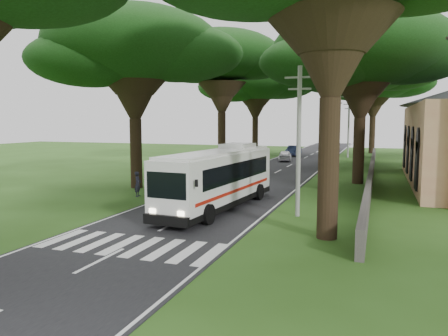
{
  "coord_description": "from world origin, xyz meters",
  "views": [
    {
      "loc": [
        9.5,
        -17.18,
        5.14
      ],
      "look_at": [
        0.46,
        8.32,
        2.2
      ],
      "focal_mm": 35.0,
      "sensor_mm": 36.0,
      "label": 1
    }
  ],
  "objects": [
    {
      "name": "ground",
      "position": [
        0.0,
        0.0,
        0.0
      ],
      "size": [
        140.0,
        140.0,
        0.0
      ],
      "primitive_type": "plane",
      "color": "#284B15",
      "rests_on": "ground"
    },
    {
      "name": "road",
      "position": [
        0.0,
        25.0,
        0.01
      ],
      "size": [
        8.0,
        120.0,
        0.04
      ],
      "primitive_type": "cube",
      "color": "black",
      "rests_on": "ground"
    },
    {
      "name": "crosswalk",
      "position": [
        0.0,
        -2.0,
        0.0
      ],
      "size": [
        8.0,
        3.0,
        0.01
      ],
      "primitive_type": "cube",
      "color": "silver",
      "rests_on": "ground"
    },
    {
      "name": "property_wall",
      "position": [
        9.0,
        24.0,
        0.6
      ],
      "size": [
        0.35,
        50.0,
        1.2
      ],
      "primitive_type": "cube",
      "color": "#383533",
      "rests_on": "ground"
    },
    {
      "name": "pole_near",
      "position": [
        5.5,
        6.0,
        4.18
      ],
      "size": [
        1.6,
        0.24,
        8.0
      ],
      "color": "gray",
      "rests_on": "ground"
    },
    {
      "name": "pole_mid",
      "position": [
        5.5,
        26.0,
        4.18
      ],
      "size": [
        1.6,
        0.24,
        8.0
      ],
      "color": "gray",
      "rests_on": "ground"
    },
    {
      "name": "pole_far",
      "position": [
        5.5,
        46.0,
        4.18
      ],
      "size": [
        1.6,
        0.24,
        8.0
      ],
      "color": "gray",
      "rests_on": "ground"
    },
    {
      "name": "tree_l_mida",
      "position": [
        -8.0,
        12.0,
        10.57
      ],
      "size": [
        13.22,
        13.22,
        13.52
      ],
      "color": "black",
      "rests_on": "ground"
    },
    {
      "name": "tree_l_midb",
      "position": [
        -7.5,
        30.0,
        12.28
      ],
      "size": [
        13.34,
        13.34,
        15.29
      ],
      "color": "black",
      "rests_on": "ground"
    },
    {
      "name": "tree_l_far",
      "position": [
        -8.5,
        48.0,
        11.25
      ],
      "size": [
        15.13,
        15.13,
        14.56
      ],
      "color": "black",
      "rests_on": "ground"
    },
    {
      "name": "tree_r_mida",
      "position": [
        8.0,
        20.0,
        10.77
      ],
      "size": [
        14.24,
        14.24,
        13.9
      ],
      "color": "black",
      "rests_on": "ground"
    },
    {
      "name": "tree_r_midb",
      "position": [
        7.5,
        38.0,
        11.52
      ],
      "size": [
        14.94,
        14.94,
        14.8
      ],
      "color": "black",
      "rests_on": "ground"
    },
    {
      "name": "tree_r_far",
      "position": [
        8.5,
        56.0,
        11.58
      ],
      "size": [
        15.33,
        15.33,
        14.93
      ],
      "color": "black",
      "rests_on": "ground"
    },
    {
      "name": "coach_bus",
      "position": [
        0.8,
        6.49,
        1.83
      ],
      "size": [
        3.43,
        11.71,
        3.4
      ],
      "rotation": [
        0.0,
        0.0,
        -0.08
      ],
      "color": "white",
      "rests_on": "ground"
    },
    {
      "name": "distant_car_a",
      "position": [
        -1.64,
        37.54,
        0.72
      ],
      "size": [
        2.34,
        4.26,
        1.37
      ],
      "primitive_type": "imported",
      "rotation": [
        0.0,
        0.0,
        3.33
      ],
      "color": "silver",
      "rests_on": "road"
    },
    {
      "name": "distant_car_b",
      "position": [
        -2.22,
        46.35,
        0.76
      ],
      "size": [
        1.71,
        4.49,
        1.46
      ],
      "primitive_type": "imported",
      "rotation": [
        0.0,
        0.0,
        -0.04
      ],
      "color": "navy",
      "rests_on": "road"
    },
    {
      "name": "distant_car_c",
      "position": [
        1.32,
        65.23,
        0.77
      ],
      "size": [
        2.51,
        5.25,
        1.48
      ],
      "primitive_type": "imported",
      "rotation": [
        0.0,
        0.0,
        3.05
      ],
      "color": "maroon",
      "rests_on": "road"
    },
    {
      "name": "pedestrian",
      "position": [
        -5.86,
        8.55,
        0.85
      ],
      "size": [
        0.5,
        0.68,
        1.7
      ],
      "primitive_type": "imported",
      "rotation": [
        0.0,
        0.0,
        1.73
      ],
      "color": "black",
      "rests_on": "ground"
    }
  ]
}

